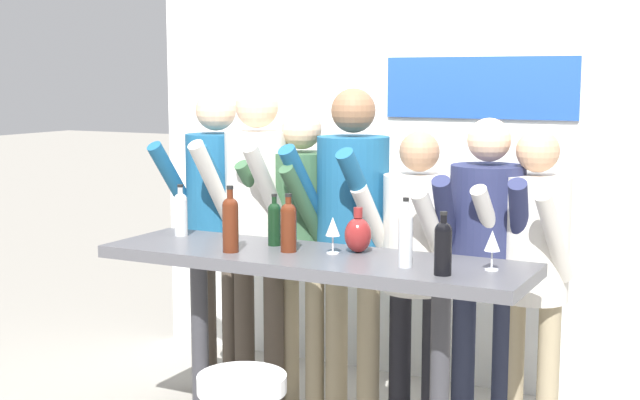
{
  "coord_description": "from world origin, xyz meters",
  "views": [
    {
      "loc": [
        1.93,
        -3.7,
        1.88
      ],
      "look_at": [
        0.0,
        0.09,
        1.29
      ],
      "focal_mm": 50.0,
      "sensor_mm": 36.0,
      "label": 1
    }
  ],
  "objects_px": {
    "person_center": "(352,218)",
    "person_far_right": "(534,255)",
    "wine_glass_1": "(333,228)",
    "tasting_table": "(312,290)",
    "wine_bottle_0": "(289,225)",
    "wine_glass_0": "(492,242)",
    "person_left": "(257,209)",
    "wine_bottle_1": "(443,245)",
    "wine_bottle_5": "(274,222)",
    "wine_bottle_2": "(181,212)",
    "person_right": "(486,246)",
    "person_center_left": "(301,225)",
    "wine_bottle_3": "(406,236)",
    "decorative_vase": "(358,234)",
    "person_far_left": "(216,207)",
    "person_center_right": "(417,250)",
    "wine_bottle_4": "(230,222)"
  },
  "relations": [
    {
      "from": "person_right",
      "to": "wine_glass_1",
      "type": "relative_size",
      "value": 9.47
    },
    {
      "from": "wine_bottle_1",
      "to": "wine_bottle_2",
      "type": "xyz_separation_m",
      "value": [
        -1.56,
        0.27,
        -0.0
      ]
    },
    {
      "from": "tasting_table",
      "to": "wine_bottle_0",
      "type": "relative_size",
      "value": 7.43
    },
    {
      "from": "wine_bottle_2",
      "to": "wine_glass_1",
      "type": "height_order",
      "value": "wine_bottle_2"
    },
    {
      "from": "wine_bottle_4",
      "to": "person_far_right",
      "type": "bearing_deg",
      "value": 29.66
    },
    {
      "from": "wine_bottle_3",
      "to": "decorative_vase",
      "type": "bearing_deg",
      "value": 147.66
    },
    {
      "from": "wine_glass_0",
      "to": "tasting_table",
      "type": "bearing_deg",
      "value": -177.4
    },
    {
      "from": "person_center",
      "to": "wine_bottle_5",
      "type": "relative_size",
      "value": 6.97
    },
    {
      "from": "person_far_left",
      "to": "wine_glass_1",
      "type": "distance_m",
      "value": 1.16
    },
    {
      "from": "wine_bottle_2",
      "to": "wine_bottle_4",
      "type": "height_order",
      "value": "wine_bottle_4"
    },
    {
      "from": "person_right",
      "to": "tasting_table",
      "type": "bearing_deg",
      "value": -146.93
    },
    {
      "from": "wine_bottle_5",
      "to": "wine_glass_0",
      "type": "height_order",
      "value": "wine_bottle_5"
    },
    {
      "from": "wine_bottle_0",
      "to": "wine_bottle_5",
      "type": "relative_size",
      "value": 1.09
    },
    {
      "from": "tasting_table",
      "to": "wine_bottle_2",
      "type": "xyz_separation_m",
      "value": [
        -0.85,
        0.12,
        0.3
      ]
    },
    {
      "from": "person_left",
      "to": "wine_bottle_5",
      "type": "relative_size",
      "value": 7.02
    },
    {
      "from": "person_center_right",
      "to": "tasting_table",
      "type": "bearing_deg",
      "value": -109.98
    },
    {
      "from": "person_far_right",
      "to": "wine_bottle_1",
      "type": "xyz_separation_m",
      "value": [
        -0.21,
        -0.74,
        0.16
      ]
    },
    {
      "from": "person_center",
      "to": "wine_bottle_5",
      "type": "distance_m",
      "value": 0.5
    },
    {
      "from": "wine_bottle_2",
      "to": "wine_bottle_4",
      "type": "bearing_deg",
      "value": -28.27
    },
    {
      "from": "wine_bottle_2",
      "to": "wine_glass_1",
      "type": "bearing_deg",
      "value": -4.1
    },
    {
      "from": "tasting_table",
      "to": "person_right",
      "type": "relative_size",
      "value": 1.26
    },
    {
      "from": "person_far_left",
      "to": "person_far_right",
      "type": "bearing_deg",
      "value": 7.99
    },
    {
      "from": "tasting_table",
      "to": "decorative_vase",
      "type": "distance_m",
      "value": 0.35
    },
    {
      "from": "wine_bottle_0",
      "to": "wine_glass_1",
      "type": "xyz_separation_m",
      "value": [
        0.21,
        0.05,
        -0.01
      ]
    },
    {
      "from": "wine_bottle_3",
      "to": "person_far_left",
      "type": "bearing_deg",
      "value": 155.22
    },
    {
      "from": "person_right",
      "to": "decorative_vase",
      "type": "height_order",
      "value": "person_right"
    },
    {
      "from": "person_right",
      "to": "wine_bottle_4",
      "type": "xyz_separation_m",
      "value": [
        -1.05,
        -0.73,
        0.15
      ]
    },
    {
      "from": "wine_bottle_3",
      "to": "wine_bottle_0",
      "type": "bearing_deg",
      "value": 173.31
    },
    {
      "from": "person_far_right",
      "to": "wine_bottle_3",
      "type": "xyz_separation_m",
      "value": [
        -0.41,
        -0.67,
        0.17
      ]
    },
    {
      "from": "person_center",
      "to": "wine_bottle_5",
      "type": "height_order",
      "value": "person_center"
    },
    {
      "from": "person_far_right",
      "to": "wine_glass_1",
      "type": "bearing_deg",
      "value": -136.67
    },
    {
      "from": "person_right",
      "to": "wine_bottle_2",
      "type": "distance_m",
      "value": 1.6
    },
    {
      "from": "wine_glass_0",
      "to": "wine_glass_1",
      "type": "xyz_separation_m",
      "value": [
        -0.78,
        0.02,
        0.0
      ]
    },
    {
      "from": "tasting_table",
      "to": "wine_bottle_5",
      "type": "relative_size",
      "value": 8.09
    },
    {
      "from": "person_left",
      "to": "wine_bottle_1",
      "type": "relative_size",
      "value": 6.68
    },
    {
      "from": "person_right",
      "to": "person_center",
      "type": "bearing_deg",
      "value": 174.56
    },
    {
      "from": "tasting_table",
      "to": "person_center_right",
      "type": "bearing_deg",
      "value": 60.11
    },
    {
      "from": "person_center_left",
      "to": "wine_bottle_0",
      "type": "relative_size",
      "value": 5.99
    },
    {
      "from": "wine_bottle_1",
      "to": "wine_glass_0",
      "type": "bearing_deg",
      "value": 48.63
    },
    {
      "from": "person_center_left",
      "to": "wine_bottle_3",
      "type": "bearing_deg",
      "value": -24.77
    },
    {
      "from": "person_center",
      "to": "person_far_right",
      "type": "xyz_separation_m",
      "value": [
        0.97,
        0.04,
        -0.12
      ]
    },
    {
      "from": "wine_bottle_1",
      "to": "wine_bottle_3",
      "type": "xyz_separation_m",
      "value": [
        -0.2,
        0.07,
        0.01
      ]
    },
    {
      "from": "tasting_table",
      "to": "wine_bottle_3",
      "type": "bearing_deg",
      "value": -7.79
    },
    {
      "from": "person_left",
      "to": "wine_bottle_3",
      "type": "distance_m",
      "value": 1.27
    },
    {
      "from": "person_left",
      "to": "wine_bottle_0",
      "type": "height_order",
      "value": "person_left"
    },
    {
      "from": "wine_glass_0",
      "to": "person_center",
      "type": "bearing_deg",
      "value": 150.43
    },
    {
      "from": "person_center",
      "to": "wine_glass_0",
      "type": "relative_size",
      "value": 10.27
    },
    {
      "from": "person_left",
      "to": "person_far_right",
      "type": "bearing_deg",
      "value": 4.81
    },
    {
      "from": "tasting_table",
      "to": "person_right",
      "type": "xyz_separation_m",
      "value": [
        0.68,
        0.6,
        0.17
      ]
    },
    {
      "from": "wine_bottle_2",
      "to": "wine_bottle_3",
      "type": "distance_m",
      "value": 1.37
    }
  ]
}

